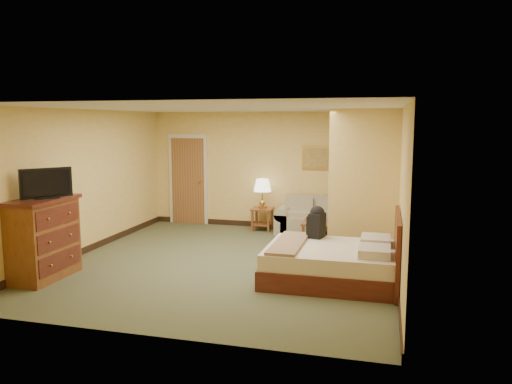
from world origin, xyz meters
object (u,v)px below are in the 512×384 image
(coffee_table, at_px, (320,228))
(dresser, at_px, (44,238))
(loveseat, at_px, (314,222))
(bed, at_px, (335,262))

(coffee_table, distance_m, dresser, 5.03)
(dresser, bearing_deg, loveseat, 48.97)
(coffee_table, xyz_separation_m, dresser, (-3.76, -3.32, 0.32))
(dresser, relative_size, bed, 0.64)
(dresser, bearing_deg, bed, 12.75)
(coffee_table, bearing_deg, bed, -77.17)
(dresser, xyz_separation_m, bed, (4.30, 0.97, -0.34))
(loveseat, bearing_deg, coffee_table, -73.45)
(loveseat, relative_size, dresser, 1.27)
(coffee_table, bearing_deg, loveseat, 106.55)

